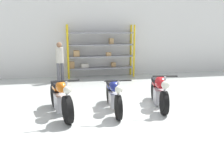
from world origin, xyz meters
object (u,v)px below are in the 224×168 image
at_px(motorcycle_blue, 113,95).
at_px(motorcycle_red, 159,91).
at_px(shelving_rack, 99,52).
at_px(motorcycle_orange, 61,98).
at_px(person_browsing, 60,59).

distance_m(motorcycle_blue, motorcycle_red, 1.36).
distance_m(shelving_rack, motorcycle_blue, 5.07).
xyz_separation_m(shelving_rack, motorcycle_orange, (-1.78, -5.05, -0.72)).
bearing_deg(person_browsing, motorcycle_blue, 168.54).
relative_size(shelving_rack, motorcycle_orange, 1.49).
bearing_deg(shelving_rack, person_browsing, -155.67).
bearing_deg(person_browsing, shelving_rack, -95.73).
xyz_separation_m(motorcycle_red, person_browsing, (-2.77, 4.10, 0.52)).
bearing_deg(person_browsing, motorcycle_orange, 150.01).
relative_size(shelving_rack, person_browsing, 1.86).
bearing_deg(motorcycle_blue, motorcycle_orange, -86.09).
bearing_deg(motorcycle_red, shelving_rack, -157.60).
relative_size(motorcycle_orange, motorcycle_blue, 0.99).
xyz_separation_m(motorcycle_blue, motorcycle_red, (1.36, 0.10, 0.01)).
relative_size(motorcycle_blue, motorcycle_red, 1.03).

